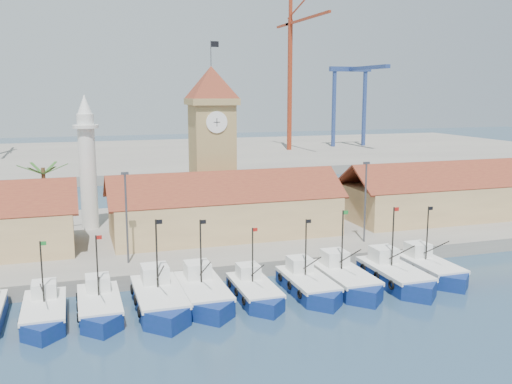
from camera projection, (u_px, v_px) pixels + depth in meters
name	position (u px, v px, depth m)	size (l,w,h in m)	color
ground	(285.00, 306.00, 48.81)	(400.00, 400.00, 0.00)	#1B3949
quay	(217.00, 233.00, 71.16)	(140.00, 32.00, 1.50)	gray
terminal	(138.00, 157.00, 151.66)	(240.00, 80.00, 2.00)	gray
boat_1	(44.00, 314.00, 45.21)	(3.30, 9.05, 6.85)	navy
boat_2	(100.00, 308.00, 46.54)	(3.37, 9.23, 6.98)	navy
boat_3	(160.00, 301.00, 47.72)	(3.89, 10.65, 8.06)	navy
boat_4	(204.00, 295.00, 49.30)	(3.70, 10.12, 7.66)	navy
boat_5	(255.00, 293.00, 50.09)	(3.25, 8.89, 6.73)	navy
boat_6	(309.00, 286.00, 51.62)	(3.45, 9.44, 7.15)	navy
boat_7	(346.00, 281.00, 52.98)	(3.71, 10.17, 7.70)	navy
boat_8	(397.00, 277.00, 53.99)	(3.76, 10.30, 7.79)	navy
boat_9	(431.00, 270.00, 56.33)	(3.55, 9.72, 7.36)	navy
hall_center	(225.00, 214.00, 66.84)	(27.04, 10.13, 7.61)	tan
hall_right	(455.00, 198.00, 76.56)	(31.20, 10.13, 7.61)	tan
clock_tower	(212.00, 142.00, 71.07)	(5.80, 5.80, 22.70)	#9D8851
minaret	(87.00, 162.00, 68.78)	(3.00, 3.00, 16.30)	silver
palm_tree	(45.00, 195.00, 66.00)	(5.60, 5.03, 8.39)	brown
lamp_posts	(249.00, 205.00, 59.07)	(80.70, 0.25, 9.03)	#3F3F44
crane_red_right	(292.00, 63.00, 153.57)	(1.00, 34.82, 42.14)	maroon
gantry	(355.00, 85.00, 164.03)	(13.00, 22.00, 23.20)	navy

